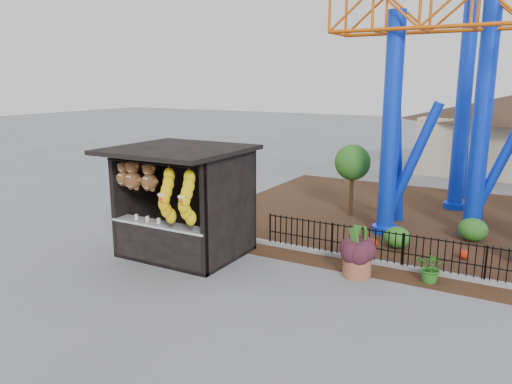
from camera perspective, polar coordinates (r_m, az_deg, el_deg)
The scene contains 9 objects.
ground at distance 12.34m, azimuth -0.05°, elevation -10.88°, with size 120.00×120.00×0.00m, color slate.
mulch_bed at distance 18.56m, azimuth 23.61°, elevation -3.79°, with size 18.00×12.00×0.02m, color #331E11.
curb at distance 13.81m, azimuth 21.26°, elevation -8.88°, with size 18.00×0.18×0.12m, color gray.
prize_booth at distance 14.14m, azimuth -8.78°, elevation -1.36°, with size 3.50×3.40×3.12m.
picket_fence at distance 13.59m, azimuth 25.19°, elevation -7.61°, with size 12.20×0.06×1.00m, color black, non-canonical shape.
terracotta_planter at distance 13.16m, azimuth 11.47°, elevation -8.19°, with size 0.72×0.72×0.60m, color #965536.
planter_foliage at distance 12.96m, azimuth 11.59°, elevation -5.64°, with size 0.70×0.70×0.64m, color #35151F.
potted_plant at distance 13.21m, azimuth 19.45°, elevation -8.13°, with size 0.72×0.63×0.81m, color #2C5719.
landscaping at distance 15.92m, azimuth 26.63°, elevation -5.50°, with size 8.48×2.79×0.72m.
Camera 1 is at (5.59, -9.82, 4.94)m, focal length 35.00 mm.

